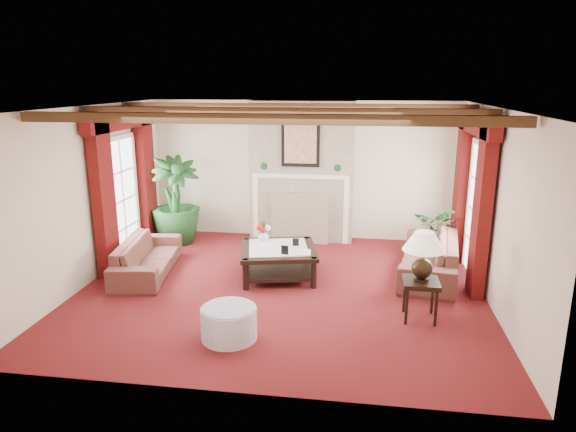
% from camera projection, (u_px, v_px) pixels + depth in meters
% --- Properties ---
extents(floor, '(6.00, 6.00, 0.00)m').
position_uv_depth(floor, '(281.00, 288.00, 7.82)').
color(floor, '#4C0D0F').
rests_on(floor, ground).
extents(ceiling, '(6.00, 6.00, 0.00)m').
position_uv_depth(ceiling, '(281.00, 107.00, 7.13)').
color(ceiling, white).
rests_on(ceiling, floor).
extents(back_wall, '(6.00, 0.02, 2.70)m').
position_uv_depth(back_wall, '(303.00, 170.00, 10.11)').
color(back_wall, beige).
rests_on(back_wall, ground).
extents(left_wall, '(0.02, 5.50, 2.70)m').
position_uv_depth(left_wall, '(89.00, 195.00, 7.89)').
color(left_wall, beige).
rests_on(left_wall, ground).
extents(right_wall, '(0.02, 5.50, 2.70)m').
position_uv_depth(right_wall, '(496.00, 209.00, 7.06)').
color(right_wall, beige).
rests_on(right_wall, ground).
extents(ceiling_beams, '(6.00, 3.00, 0.12)m').
position_uv_depth(ceiling_beams, '(281.00, 112.00, 7.15)').
color(ceiling_beams, '#372211').
rests_on(ceiling_beams, ceiling).
extents(fireplace, '(2.00, 0.52, 2.70)m').
position_uv_depth(fireplace, '(302.00, 101.00, 9.57)').
color(fireplace, '#9E8166').
rests_on(fireplace, ground).
extents(french_door_left, '(0.10, 1.10, 2.16)m').
position_uv_depth(french_door_left, '(117.00, 138.00, 8.65)').
color(french_door_left, white).
rests_on(french_door_left, ground).
extents(french_door_right, '(0.10, 1.10, 2.16)m').
position_uv_depth(french_door_right, '(483.00, 144.00, 7.82)').
color(french_door_right, white).
rests_on(french_door_right, ground).
extents(curtains_left, '(0.20, 2.40, 2.55)m').
position_uv_depth(curtains_left, '(121.00, 112.00, 8.53)').
color(curtains_left, '#460909').
rests_on(curtains_left, ground).
extents(curtains_right, '(0.20, 2.40, 2.55)m').
position_uv_depth(curtains_right, '(478.00, 116.00, 7.73)').
color(curtains_right, '#460909').
rests_on(curtains_right, ground).
extents(sofa_left, '(2.08, 1.11, 0.75)m').
position_uv_depth(sofa_left, '(147.00, 251.00, 8.34)').
color(sofa_left, '#3C101B').
rests_on(sofa_left, ground).
extents(sofa_right, '(2.35, 1.28, 0.85)m').
position_uv_depth(sofa_right, '(430.00, 249.00, 8.28)').
color(sofa_right, '#3C101B').
rests_on(sofa_right, ground).
extents(potted_palm, '(2.51, 2.56, 0.94)m').
position_uv_depth(potted_palm, '(176.00, 219.00, 9.93)').
color(potted_palm, black).
rests_on(potted_palm, ground).
extents(small_plant, '(1.75, 1.76, 0.75)m').
position_uv_depth(small_plant, '(440.00, 236.00, 9.18)').
color(small_plant, black).
rests_on(small_plant, ground).
extents(coffee_table, '(1.40, 1.40, 0.48)m').
position_uv_depth(coffee_table, '(278.00, 262.00, 8.23)').
color(coffee_table, black).
rests_on(coffee_table, ground).
extents(side_table, '(0.51, 0.51, 0.54)m').
position_uv_depth(side_table, '(420.00, 300.00, 6.75)').
color(side_table, black).
rests_on(side_table, ground).
extents(ottoman, '(0.68, 0.68, 0.40)m').
position_uv_depth(ottoman, '(229.00, 323.00, 6.25)').
color(ottoman, '#ABA9C0').
rests_on(ottoman, ground).
extents(table_lamp, '(0.54, 0.54, 0.68)m').
position_uv_depth(table_lamp, '(423.00, 256.00, 6.59)').
color(table_lamp, black).
rests_on(table_lamp, side_table).
extents(flower_vase, '(0.21, 0.22, 0.18)m').
position_uv_depth(flower_vase, '(263.00, 235.00, 8.52)').
color(flower_vase, silver).
rests_on(flower_vase, coffee_table).
extents(book, '(0.23, 0.07, 0.30)m').
position_uv_depth(book, '(296.00, 244.00, 7.87)').
color(book, black).
rests_on(book, coffee_table).
extents(photo_frame_a, '(0.11, 0.04, 0.15)m').
position_uv_depth(photo_frame_a, '(285.00, 250.00, 7.82)').
color(photo_frame_a, black).
rests_on(photo_frame_a, coffee_table).
extents(photo_frame_b, '(0.10, 0.03, 0.13)m').
position_uv_depth(photo_frame_b, '(296.00, 242.00, 8.22)').
color(photo_frame_b, black).
rests_on(photo_frame_b, coffee_table).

